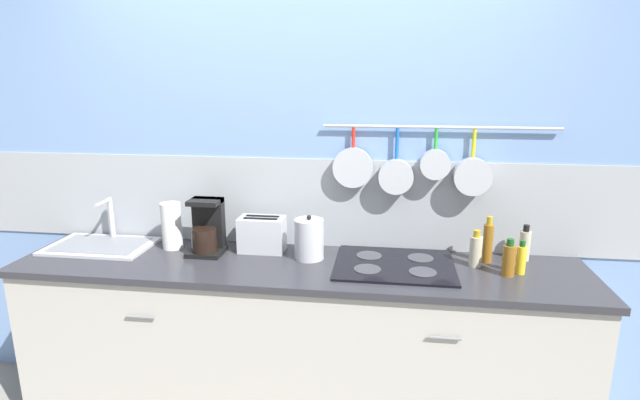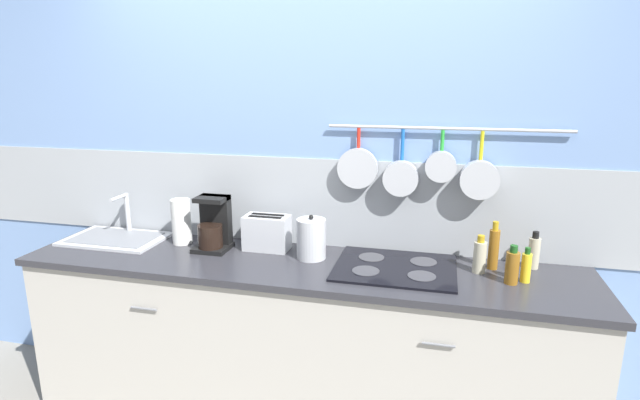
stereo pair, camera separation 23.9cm
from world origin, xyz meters
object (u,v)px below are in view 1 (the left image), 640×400
toaster (262,234)px  bottle_sesame_oil (521,259)px  bottle_hot_sauce (476,251)px  coffee_maker (207,231)px  bottle_dish_soap (488,242)px  kettle (309,239)px  bottle_olive_oil (525,245)px  paper_towel_roll (172,226)px  bottle_vinegar (509,260)px

toaster → bottle_sesame_oil: toaster is taller
bottle_hot_sauce → coffee_maker: bearing=179.8°
bottle_dish_soap → bottle_sesame_oil: 0.19m
bottle_dish_soap → coffee_maker: bearing=-177.6°
bottle_hot_sauce → bottle_sesame_oil: 0.21m
kettle → bottle_olive_oil: size_ratio=1.24×
toaster → bottle_hot_sauce: toaster is taller
bottle_sesame_oil → kettle: bearing=176.4°
bottle_hot_sauce → bottle_sesame_oil: bottle_hot_sauce is taller
kettle → paper_towel_roll: bearing=176.1°
toaster → bottle_vinegar: 1.24m
bottle_hot_sauce → bottle_dish_soap: (0.07, 0.07, 0.02)m
toaster → bottle_sesame_oil: bearing=-6.0°
bottle_olive_oil → paper_towel_roll: bearing=-177.8°
coffee_maker → paper_towel_roll: bearing=168.6°
toaster → bottle_vinegar: toaster is taller
coffee_maker → bottle_vinegar: bearing=-4.0°
toaster → coffee_maker: bearing=-167.3°
kettle → bottle_dish_soap: bearing=4.4°
toaster → paper_towel_roll: bearing=-177.7°
paper_towel_roll → toaster: 0.50m
bottle_vinegar → kettle: bearing=174.2°
kettle → toaster: bearing=164.7°
kettle → bottle_olive_oil: (1.09, 0.13, -0.02)m
kettle → bottle_olive_oil: kettle is taller
bottle_olive_oil → bottle_dish_soap: bearing=-164.0°
bottle_dish_soap → bottle_olive_oil: size_ratio=1.28×
bottle_sesame_oil → toaster: bearing=174.0°
bottle_hot_sauce → bottle_sesame_oil: (0.20, -0.07, -0.01)m
bottle_dish_soap → kettle: bearing=-175.6°
bottle_hot_sauce → bottle_dish_soap: 0.10m
paper_towel_roll → kettle: (0.76, -0.05, -0.02)m
paper_towel_roll → bottle_vinegar: 1.73m
toaster → bottle_olive_oil: 1.36m
toaster → bottle_sesame_oil: (1.29, -0.14, -0.02)m
paper_towel_roll → toaster: bearing=2.3°
bottle_dish_soap → bottle_olive_oil: bottle_dish_soap is taller
bottle_vinegar → bottle_olive_oil: bottle_olive_oil is taller
kettle → bottle_dish_soap: (0.90, 0.07, 0.00)m
kettle → bottle_vinegar: kettle is taller
toaster → bottle_hot_sauce: size_ratio=1.39×
paper_towel_roll → kettle: bearing=-3.9°
kettle → bottle_sesame_oil: bearing=-3.6°
toaster → bottle_vinegar: size_ratio=1.42×
bottle_dish_soap → bottle_vinegar: (0.07, -0.17, -0.03)m
coffee_maker → kettle: size_ratio=1.26×
paper_towel_roll → bottle_dish_soap: size_ratio=1.06×
kettle → bottle_dish_soap: 0.90m
coffee_maker → bottle_dish_soap: coffee_maker is taller
bottle_hot_sauce → bottle_vinegar: 0.17m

